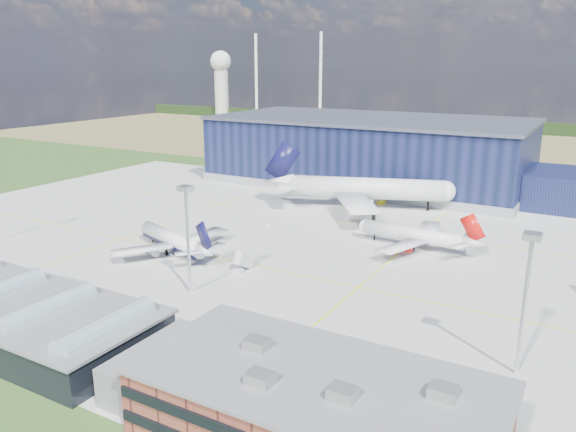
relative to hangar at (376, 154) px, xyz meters
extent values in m
plane|color=#23481B|center=(-2.81, -94.80, -11.62)|extent=(600.00, 600.00, 0.00)
cube|color=#B0B0AA|center=(-2.81, -84.80, -11.59)|extent=(220.00, 160.00, 0.06)
cube|color=#FCF10D|center=(-2.81, -104.80, -11.54)|extent=(180.00, 0.40, 0.02)
cube|color=#FCF10D|center=(-2.81, -59.80, -11.54)|extent=(180.00, 0.40, 0.02)
cube|color=#FCF10D|center=(-32.81, -84.80, -11.54)|extent=(0.40, 120.00, 0.02)
cube|color=#FCF10D|center=(37.19, -84.80, -11.54)|extent=(0.40, 120.00, 0.02)
cube|color=#917F4E|center=(-2.81, 125.20, -11.62)|extent=(600.00, 220.00, 0.01)
cube|color=black|center=(-2.81, 205.20, -7.62)|extent=(600.00, 8.00, 8.00)
cylinder|color=white|center=(-182.81, 195.20, 23.38)|extent=(2.40, 2.40, 70.00)
cylinder|color=white|center=(-122.81, 195.20, 23.38)|extent=(2.40, 2.40, 70.00)
cylinder|color=silver|center=(-222.81, 200.20, 8.38)|extent=(12.00, 12.00, 40.00)
sphere|color=white|center=(-222.81, 200.20, 36.38)|extent=(18.00, 18.00, 18.00)
cube|color=#0F1633|center=(-2.81, 0.20, 0.88)|extent=(120.00, 60.00, 25.00)
cube|color=gray|center=(-2.81, 0.20, -10.02)|extent=(121.00, 61.00, 3.20)
cube|color=#454A58|center=(-2.81, 0.20, 13.88)|extent=(122.00, 62.00, 1.20)
cube|color=#0F1633|center=(69.19, -4.80, -5.62)|extent=(24.00, 30.00, 12.00)
cube|color=brown|center=(52.19, -154.80, -7.12)|extent=(45.00, 22.00, 9.00)
cube|color=slate|center=(52.19, -154.80, -2.42)|extent=(46.00, 23.00, 0.50)
cube|color=black|center=(52.19, -143.60, -8.62)|extent=(44.00, 0.40, 1.40)
cube|color=black|center=(52.19, -143.60, -5.12)|extent=(44.00, 0.40, 1.40)
cube|color=#9C9D98|center=(42.19, -152.80, -1.52)|extent=(3.20, 2.60, 1.60)
cube|color=#9C9D98|center=(57.19, -157.80, -1.52)|extent=(3.20, 2.60, 1.60)
cube|color=#9C9D98|center=(67.19, -151.80, -1.52)|extent=(3.20, 2.60, 1.60)
cube|color=#9C9D98|center=(47.19, -159.80, -1.52)|extent=(3.20, 2.60, 1.60)
cube|color=slate|center=(27.19, -154.80, -8.62)|extent=(10.00, 18.00, 6.00)
cylinder|color=#92A8B5|center=(1.19, -154.80, -5.22)|extent=(4.40, 18.00, 4.40)
cylinder|color=#92A8B5|center=(15.19, -154.80, -5.22)|extent=(4.40, 18.00, 4.40)
cylinder|color=silver|center=(7.19, -124.80, -0.62)|extent=(0.70, 0.70, 22.00)
cube|color=silver|center=(7.19, -124.80, 10.88)|extent=(2.60, 2.60, 1.00)
cylinder|color=silver|center=(72.19, -124.80, -0.62)|extent=(0.70, 0.70, 22.00)
cube|color=silver|center=(72.19, -124.80, 10.88)|extent=(2.60, 2.60, 1.00)
cube|color=silver|center=(-20.94, -136.38, -10.26)|extent=(6.32, 2.96, 2.71)
cube|color=silver|center=(-3.89, -74.54, -11.04)|extent=(1.83, 2.70, 1.16)
cube|color=yellow|center=(14.98, -32.80, -10.97)|extent=(2.77, 3.42, 1.29)
cube|color=silver|center=(4.09, -32.80, -11.01)|extent=(3.38, 3.17, 1.22)
cube|color=silver|center=(9.65, -108.42, -10.02)|extent=(2.34, 5.10, 3.18)
imported|color=#99999E|center=(47.97, -142.80, -10.94)|extent=(4.32, 2.41, 1.35)
camera|label=1|loc=(80.01, -210.31, 35.35)|focal=35.00mm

